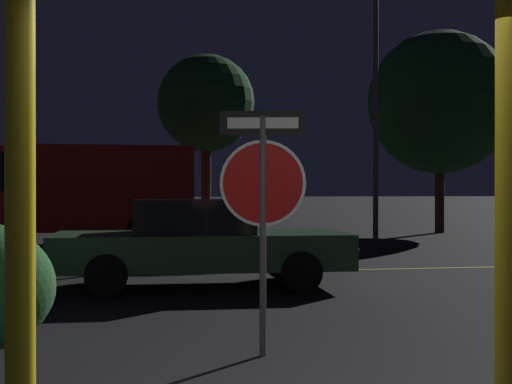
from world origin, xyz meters
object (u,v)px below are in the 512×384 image
street_lamp (376,78)px  tree_0 (440,103)px  stop_sign (263,184)px  yellow_pole_left (20,199)px  passing_car_2 (200,243)px  delivery_truck (57,188)px  tree_1 (206,104)px  yellow_pole_right (508,161)px

street_lamp → tree_0: (3.43, 3.24, -0.26)m
stop_sign → yellow_pole_left: size_ratio=0.76×
passing_car_2 → tree_0: tree_0 is taller
delivery_truck → tree_1: bearing=-53.8°
yellow_pole_right → street_lamp: bearing=73.3°
stop_sign → yellow_pole_left: yellow_pole_left is taller
yellow_pole_left → delivery_truck: (-1.42, 15.74, 0.08)m
tree_0 → passing_car_2: bearing=-127.8°
stop_sign → street_lamp: 14.88m
yellow_pole_right → tree_1: 19.18m
stop_sign → tree_1: size_ratio=0.38×
stop_sign → delivery_truck: 13.57m
yellow_pole_left → tree_1: size_ratio=0.50×
passing_car_2 → tree_0: bearing=144.0°
yellow_pole_left → tree_1: (2.89, 19.13, 2.79)m
tree_0 → yellow_pole_right: bearing=-113.2°
passing_car_2 → street_lamp: street_lamp is taller
yellow_pole_left → tree_0: tree_0 is taller
street_lamp → tree_1: (-4.58, 3.24, -0.47)m
delivery_truck → tree_1: tree_1 is taller
delivery_truck → street_lamp: bearing=-91.0°
yellow_pole_left → yellow_pole_right: bearing=2.6°
tree_0 → yellow_pole_left: bearing=-119.7°
passing_car_2 → stop_sign: bearing=3.6°
tree_0 → tree_1: tree_0 is taller
stop_sign → tree_0: (9.18, 16.59, 2.90)m
tree_1 → delivery_truck: bearing=-141.8°
stop_sign → tree_0: tree_0 is taller
street_lamp → tree_1: street_lamp is taller
yellow_pole_left → delivery_truck: bearing=95.2°
stop_sign → yellow_pole_right: yellow_pole_right is taller
yellow_pole_left → street_lamp: size_ratio=0.37×
yellow_pole_right → delivery_truck: size_ratio=0.50×
stop_sign → delivery_truck: delivery_truck is taller
stop_sign → tree_0: bearing=73.0°
yellow_pole_right → passing_car_2: (-1.17, 6.99, -0.99)m
delivery_truck → tree_1: size_ratio=1.15×
tree_0 → delivery_truck: bearing=-164.6°
yellow_pole_left → yellow_pole_right: (2.74, 0.12, 0.22)m
stop_sign → passing_car_2: (-0.14, 4.58, -0.87)m
delivery_truck → street_lamp: 9.44m
yellow_pole_right → passing_car_2: bearing=99.5°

